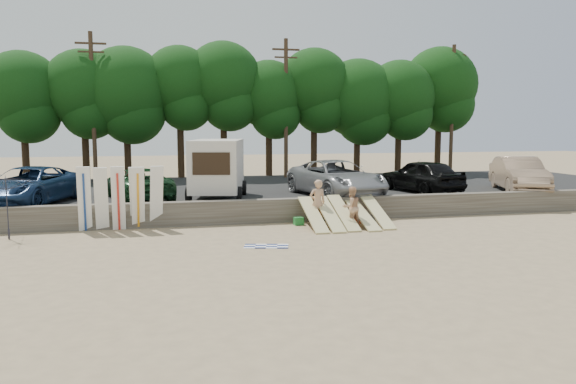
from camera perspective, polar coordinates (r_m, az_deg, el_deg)
name	(u,v)px	position (r m, az deg, el deg)	size (l,w,h in m)	color
ground	(329,234)	(21.48, 4.23, -4.24)	(120.00, 120.00, 0.00)	tan
seawall	(309,209)	(24.23, 2.12, -1.77)	(44.00, 0.50, 1.00)	#6B6356
parking_lot	(273,193)	(31.49, -1.50, -0.09)	(44.00, 14.50, 0.70)	#282828
treeline	(252,90)	(38.25, -3.66, 10.33)	(33.31, 5.91, 9.09)	#382616
utility_poles	(286,105)	(37.09, -0.21, 8.80)	(25.80, 0.26, 9.00)	#473321
box_trailer	(217,166)	(26.43, -7.19, 2.67)	(3.19, 4.67, 2.74)	beige
car_0	(29,186)	(26.68, -24.85, 0.58)	(2.70, 5.85, 1.63)	navy
car_1	(139,184)	(26.84, -14.89, 0.82)	(2.40, 5.20, 1.44)	#13341A
car_2	(336,178)	(27.27, 4.93, 1.41)	(2.88, 6.24, 1.73)	gray
car_3	(421,176)	(29.61, 13.38, 1.63)	(2.00, 4.96, 1.69)	black
car_4	(519,174)	(31.56, 22.40, 1.69)	(1.89, 5.41, 1.78)	#9E7F64
surfboard_upright_0	(84,199)	(22.96, -19.99, -0.69)	(0.50, 0.06, 2.60)	white
surfboard_upright_1	(101,199)	(22.84, -18.43, -0.71)	(0.50, 0.06, 2.60)	white
surfboard_upright_2	(118,199)	(22.77, -16.86, -0.65)	(0.50, 0.06, 2.60)	white
surfboard_upright_3	(136,198)	(22.87, -15.16, -0.61)	(0.50, 0.06, 2.60)	white
surfboard_upright_4	(138,198)	(22.79, -14.99, -0.61)	(0.50, 0.06, 2.60)	white
surfboard_upright_5	(156,197)	(22.85, -13.22, -0.52)	(0.50, 0.06, 2.60)	white
surfboard_low_0	(313,214)	(22.57, 2.56, -2.28)	(0.56, 3.00, 0.07)	#D5C786
surfboard_low_1	(329,214)	(22.73, 4.20, -2.22)	(0.56, 3.00, 0.07)	#D5C786
surfboard_low_2	(343,213)	(23.03, 5.64, -2.09)	(0.56, 3.00, 0.07)	#D5C786
surfboard_low_3	(363,215)	(23.23, 7.59, -2.34)	(0.56, 3.00, 0.07)	#D5C786
surfboard_low_4	(377,211)	(23.64, 9.02, -1.94)	(0.56, 3.00, 0.07)	#D5C786
beachgoer_a	(318,202)	(23.24, 3.02, -1.05)	(0.69, 0.45, 1.88)	tan
beachgoer_b	(351,207)	(22.74, 6.45, -1.53)	(0.81, 0.63, 1.66)	tan
cooler	(299,221)	(23.25, 1.09, -2.98)	(0.38, 0.30, 0.32)	#248637
gear_bag	(357,221)	(23.85, 7.04, -2.91)	(0.30, 0.25, 0.22)	#DB4519
beach_towel	(266,246)	(19.20, -2.22, -5.53)	(1.50, 1.50, 0.00)	white
beach_umbrella	(8,207)	(22.59, -26.53, -1.38)	(2.56, 2.61, 2.35)	#22222A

